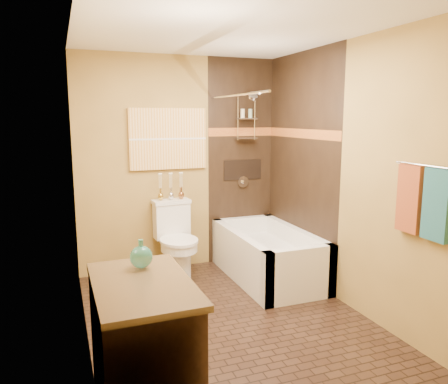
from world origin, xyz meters
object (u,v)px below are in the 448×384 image
bathtub (268,259)px  toilet (176,239)px  sunset_painting (168,139)px  vanity (143,346)px

bathtub → toilet: size_ratio=1.76×
sunset_painting → toilet: size_ratio=1.06×
toilet → vanity: bearing=-113.6°
sunset_painting → toilet: 1.15m
toilet → vanity: (-0.78, -2.20, -0.01)m
toilet → vanity: toilet is taller
bathtub → toilet: bearing=154.6°
vanity → bathtub: bearing=45.0°
bathtub → toilet: 1.07m
sunset_painting → bathtub: 1.78m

